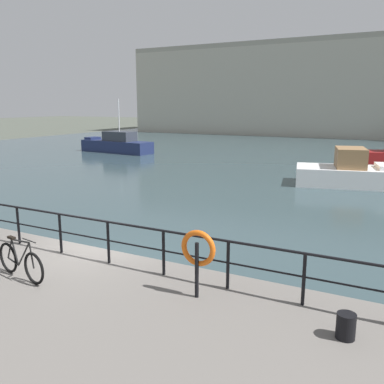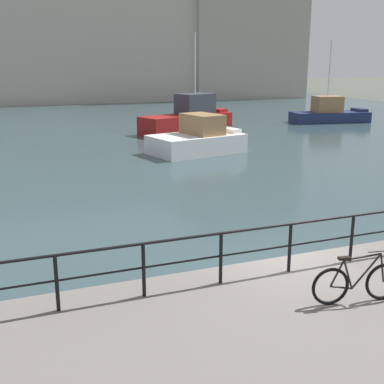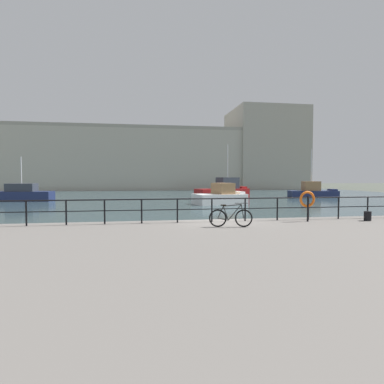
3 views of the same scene
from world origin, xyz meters
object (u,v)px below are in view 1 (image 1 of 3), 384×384
at_px(moored_cabin_cruiser, 344,172).
at_px(parked_bicycle, 20,262).
at_px(life_ring_stand, 198,251).
at_px(moored_harbor_tender, 117,144).
at_px(mooring_bollard, 346,326).

xyz_separation_m(moored_cabin_cruiser, parked_bicycle, (-4.36, -18.81, 0.34)).
height_order(moored_cabin_cruiser, life_ring_stand, moored_cabin_cruiser).
xyz_separation_m(moored_harbor_tender, moored_cabin_cruiser, (21.91, -7.43, -0.02)).
height_order(moored_harbor_tender, parked_bicycle, moored_harbor_tender).
relative_size(moored_cabin_cruiser, life_ring_stand, 3.98).
bearing_deg(moored_harbor_tender, moored_cabin_cruiser, 166.88).
relative_size(moored_cabin_cruiser, mooring_bollard, 12.65).
bearing_deg(mooring_bollard, parked_bicycle, -173.51).
distance_m(moored_harbor_tender, life_ring_stand, 33.12).
bearing_deg(moored_cabin_cruiser, moored_harbor_tender, 148.48).
bearing_deg(life_ring_stand, moored_cabin_cruiser, 88.57).
relative_size(moored_harbor_tender, mooring_bollard, 17.72).
bearing_deg(moored_harbor_tender, mooring_bollard, 139.33).
distance_m(parked_bicycle, mooring_bollard, 6.85).
relative_size(moored_harbor_tender, life_ring_stand, 5.58).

